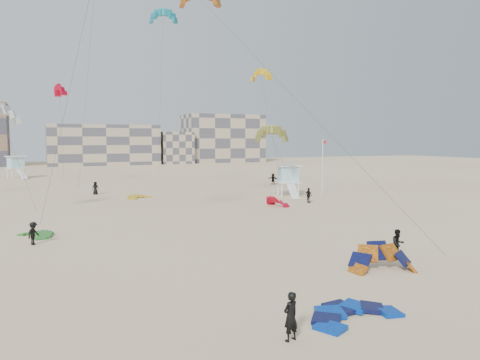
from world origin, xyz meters
name	(u,v)px	position (x,y,z in m)	size (l,w,h in m)	color
ground	(252,313)	(0.00, 0.00, 0.00)	(320.00, 320.00, 0.00)	beige
kite_ground_blue	(353,318)	(3.70, -2.17, 0.00)	(3.87, 4.04, 0.58)	#003AC6
kite_ground_orange	(382,271)	(9.66, 3.05, 0.00)	(3.89, 3.10, 2.42)	orange
kite_ground_green	(36,236)	(-8.57, 21.31, 0.00)	(2.94, 3.10, 0.57)	#20782D
kite_ground_red_far	(277,206)	(16.44, 28.77, 0.00)	(3.09, 2.70, 1.80)	red
kite_ground_yellow	(139,198)	(3.52, 42.20, 0.00)	(3.38, 3.51, 0.73)	#C6850E
kitesurfer_main	(291,316)	(0.17, -3.07, 0.93)	(0.68, 0.45, 1.87)	black
kitesurfer_b	(398,244)	(12.40, 4.89, 0.93)	(0.90, 0.70, 1.86)	black
kitesurfer_c	(33,233)	(-8.73, 18.19, 0.82)	(1.07, 0.61, 1.65)	black
kitesurfer_d	(309,195)	(21.22, 29.77, 0.90)	(1.05, 0.44, 1.80)	black
kitesurfer_e	(95,188)	(-1.17, 48.67, 0.89)	(0.87, 0.57, 1.78)	black
kitesurfer_f	(273,179)	(27.90, 51.91, 0.95)	(1.75, 0.56, 1.89)	black
kite_fly_grey	(1,116)	(-11.32, 31.75, 9.70)	(5.38, 6.50, 10.16)	white
kite_fly_olive	(271,135)	(17.06, 31.43, 8.00)	(6.27, 5.04, 8.42)	olive
kite_fly_yellow	(261,76)	(22.62, 45.81, 16.94)	(7.94, 6.52, 16.92)	#C6850E
kite_fly_teal_b	(163,17)	(10.26, 55.09, 26.40)	(5.26, 5.38, 26.67)	#136D88
kite_fly_red	(60,91)	(-4.69, 63.06, 15.22)	(4.33, 4.83, 15.57)	red
lifeguard_tower_near	(288,181)	(22.15, 36.38, 2.06)	(3.62, 6.08, 4.16)	white
lifeguard_tower_far	(16,167)	(-12.31, 82.83, 2.18)	(4.07, 6.54, 4.39)	white
flagpole	(323,165)	(27.24, 36.05, 4.02)	(0.62, 0.10, 7.64)	white
condo_mid	(103,145)	(10.00, 130.00, 6.00)	(32.00, 16.00, 12.00)	tan
condo_east	(223,139)	(50.00, 132.00, 8.00)	(26.00, 14.00, 16.00)	tan
condo_fill_right	(175,148)	(32.00, 128.00, 5.00)	(10.00, 10.00, 10.00)	tan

